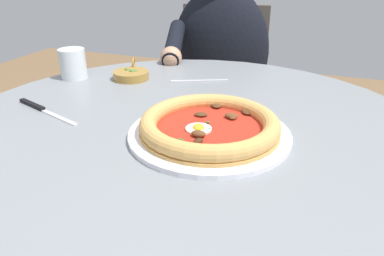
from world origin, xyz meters
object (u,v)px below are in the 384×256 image
(pizza_on_plate, at_px, (209,127))
(fork_utensil, at_px, (199,81))
(dining_table, at_px, (189,178))
(diner_person, at_px, (218,97))
(cafe_chair_diner, at_px, (222,84))
(water_glass, at_px, (73,66))
(olive_pan, at_px, (131,74))
(steak_knife, at_px, (39,108))

(pizza_on_plate, relative_size, fork_utensil, 2.09)
(pizza_on_plate, bearing_deg, fork_utensil, -67.56)
(dining_table, height_order, fork_utensil, fork_utensil)
(pizza_on_plate, bearing_deg, dining_table, -36.10)
(diner_person, distance_m, cafe_chair_diner, 0.15)
(fork_utensil, bearing_deg, water_glass, 15.33)
(water_glass, xyz_separation_m, fork_utensil, (-0.35, -0.09, -0.03))
(water_glass, distance_m, olive_pan, 0.17)
(dining_table, xyz_separation_m, cafe_chair_diner, (0.17, -0.89, -0.08))
(pizza_on_plate, height_order, water_glass, water_glass)
(olive_pan, relative_size, fork_utensil, 0.81)
(fork_utensil, bearing_deg, pizza_on_plate, 112.44)
(fork_utensil, height_order, cafe_chair_diner, cafe_chair_diner)
(dining_table, bearing_deg, diner_person, -78.73)
(water_glass, bearing_deg, diner_person, -115.31)
(fork_utensil, bearing_deg, diner_person, -80.66)
(dining_table, bearing_deg, steak_knife, 7.73)
(steak_knife, distance_m, cafe_chair_diner, 0.98)
(pizza_on_plate, xyz_separation_m, steak_knife, (0.41, 0.00, -0.02))
(olive_pan, relative_size, cafe_chair_diner, 0.14)
(pizza_on_plate, distance_m, fork_utensil, 0.34)
(water_glass, height_order, cafe_chair_diner, cafe_chair_diner)
(dining_table, height_order, water_glass, water_glass)
(pizza_on_plate, xyz_separation_m, water_glass, (0.48, -0.22, 0.02))
(pizza_on_plate, bearing_deg, water_glass, -25.01)
(diner_person, bearing_deg, cafe_chair_diner, -79.55)
(water_glass, bearing_deg, steak_knife, 107.04)
(pizza_on_plate, xyz_separation_m, olive_pan, (0.32, -0.27, -0.01))
(water_glass, height_order, diner_person, diner_person)
(water_glass, relative_size, fork_utensil, 0.56)
(pizza_on_plate, distance_m, water_glass, 0.53)
(dining_table, distance_m, diner_person, 0.76)
(dining_table, height_order, pizza_on_plate, pizza_on_plate)
(fork_utensil, distance_m, diner_person, 0.53)
(fork_utensil, distance_m, cafe_chair_diner, 0.66)
(steak_knife, xyz_separation_m, cafe_chair_diner, (-0.17, -0.93, -0.22))
(pizza_on_plate, height_order, steak_knife, pizza_on_plate)
(pizza_on_plate, relative_size, cafe_chair_diner, 0.37)
(water_glass, bearing_deg, fork_utensil, -164.67)
(pizza_on_plate, distance_m, diner_person, 0.85)
(water_glass, height_order, olive_pan, water_glass)
(olive_pan, height_order, cafe_chair_diner, cafe_chair_diner)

